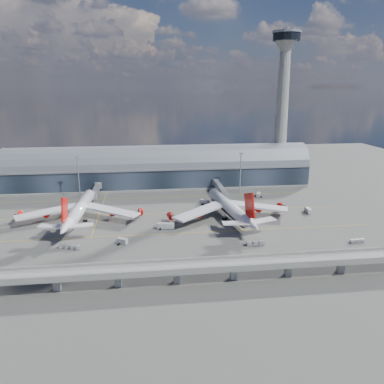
{
  "coord_description": "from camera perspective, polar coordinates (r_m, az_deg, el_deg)",
  "views": [
    {
      "loc": [
        -9.11,
        -171.13,
        65.38
      ],
      "look_at": [
        13.4,
        10.0,
        14.0
      ],
      "focal_mm": 35.0,
      "sensor_mm": 36.0,
      "label": 1
    }
  ],
  "objects": [
    {
      "name": "airliner_right",
      "position": [
        192.93,
        5.71,
        -2.43
      ],
      "size": [
        64.27,
        67.23,
        21.35
      ],
      "rotation": [
        0.0,
        0.0,
        0.14
      ],
      "color": "white",
      "rests_on": "ground"
    },
    {
      "name": "cargo_train_1",
      "position": [
        163.49,
        9.65,
        -7.73
      ],
      "size": [
        8.02,
        1.76,
        1.79
      ],
      "rotation": [
        0.0,
        0.0,
        1.58
      ],
      "color": "gray",
      "rests_on": "ground"
    },
    {
      "name": "jet_bridge_right",
      "position": [
        234.63,
        4.16,
        0.81
      ],
      "size": [
        4.4,
        32.0,
        7.25
      ],
      "color": "gray",
      "rests_on": "ground"
    },
    {
      "name": "service_truck_1",
      "position": [
        165.2,
        -10.56,
        -7.38
      ],
      "size": [
        4.93,
        4.06,
        2.61
      ],
      "rotation": [
        0.0,
        0.0,
        1.04
      ],
      "color": "beige",
      "rests_on": "ground"
    },
    {
      "name": "service_truck_3",
      "position": [
        210.7,
        17.27,
        -2.7
      ],
      "size": [
        2.38,
        5.54,
        2.65
      ],
      "rotation": [
        0.0,
        0.0,
        -0.02
      ],
      "color": "beige",
      "rests_on": "ground"
    },
    {
      "name": "floodlight_mast_left",
      "position": [
        235.56,
        -16.91,
        2.34
      ],
      "size": [
        3.0,
        0.7,
        25.7
      ],
      "color": "gray",
      "rests_on": "ground"
    },
    {
      "name": "floodlight_mast_right",
      "position": [
        239.39,
        7.4,
        3.11
      ],
      "size": [
        3.0,
        0.7,
        25.7
      ],
      "color": "gray",
      "rests_on": "ground"
    },
    {
      "name": "control_tower",
      "position": [
        271.35,
        13.54,
        12.4
      ],
      "size": [
        19.0,
        19.0,
        103.0
      ],
      "color": "gray",
      "rests_on": "ground"
    },
    {
      "name": "terminal",
      "position": [
        255.08,
        -4.88,
        3.43
      ],
      "size": [
        200.0,
        30.0,
        28.0
      ],
      "color": "#1D2530",
      "rests_on": "ground"
    },
    {
      "name": "jet_bridge_left",
      "position": [
        234.23,
        -14.4,
        0.32
      ],
      "size": [
        4.4,
        28.0,
        7.25
      ],
      "color": "gray",
      "rests_on": "ground"
    },
    {
      "name": "airliner_left",
      "position": [
        196.51,
        -16.85,
        -2.61
      ],
      "size": [
        64.21,
        67.46,
        20.56
      ],
      "rotation": [
        0.0,
        0.0,
        -0.05
      ],
      "color": "white",
      "rests_on": "ground"
    },
    {
      "name": "cargo_train_2",
      "position": [
        179.15,
        23.84,
        -6.83
      ],
      "size": [
        6.86,
        1.98,
        1.51
      ],
      "rotation": [
        0.0,
        0.0,
        1.49
      ],
      "color": "gray",
      "rests_on": "ground"
    },
    {
      "name": "service_truck_5",
      "position": [
        216.18,
        1.95,
        -1.51
      ],
      "size": [
        5.47,
        5.26,
        2.65
      ],
      "rotation": [
        0.0,
        0.0,
        0.83
      ],
      "color": "beige",
      "rests_on": "ground"
    },
    {
      "name": "cargo_train_0",
      "position": [
        166.27,
        -18.14,
        -7.95
      ],
      "size": [
        9.83,
        4.47,
        1.64
      ],
      "rotation": [
        0.0,
        0.0,
        1.88
      ],
      "color": "gray",
      "rests_on": "ground"
    },
    {
      "name": "ground",
      "position": [
        183.42,
        -3.79,
        -5.2
      ],
      "size": [
        500.0,
        500.0,
        0.0
      ],
      "primitive_type": "plane",
      "color": "#474744",
      "rests_on": "ground"
    },
    {
      "name": "taxi_lines",
      "position": [
        204.2,
        -4.16,
        -2.99
      ],
      "size": [
        200.0,
        80.12,
        0.01
      ],
      "color": "gold",
      "rests_on": "ground"
    },
    {
      "name": "guideway",
      "position": [
        131.08,
        -2.36,
        -11.58
      ],
      "size": [
        220.0,
        8.5,
        7.2
      ],
      "color": "gray",
      "rests_on": "ground"
    },
    {
      "name": "service_truck_4",
      "position": [
        233.92,
        10.09,
        -0.42
      ],
      "size": [
        3.68,
        5.03,
        2.66
      ],
      "rotation": [
        0.0,
        0.0,
        -0.39
      ],
      "color": "beige",
      "rests_on": "ground"
    },
    {
      "name": "service_truck_2",
      "position": [
        179.41,
        -4.04,
        -5.17
      ],
      "size": [
        8.33,
        3.7,
        2.92
      ],
      "rotation": [
        0.0,
        0.0,
        1.39
      ],
      "color": "beige",
      "rests_on": "ground"
    }
  ]
}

